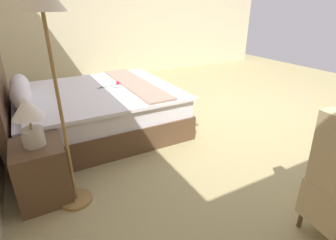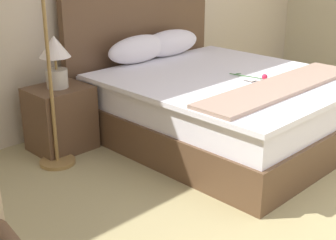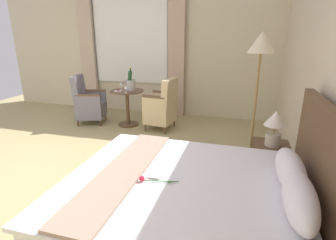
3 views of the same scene
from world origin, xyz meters
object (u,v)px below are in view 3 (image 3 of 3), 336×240
object	(u,v)px
bedside_lamp	(275,125)
champagne_bucket	(131,83)
nightstand	(269,166)
snack_plate	(118,91)
wine_glass_near_edge	(126,88)
armchair_by_window	(162,107)
floor_lamp_brass	(260,59)
armchair_facing_bed	(89,103)
side_table_round	(127,104)
bed	(193,207)
wine_glass_near_bucket	(121,84)

from	to	relation	value
bedside_lamp	champagne_bucket	xyz separation A→B (m)	(-1.71, -2.55, 0.06)
nightstand	snack_plate	distance (m)	3.19
wine_glass_near_edge	armchair_by_window	distance (m)	0.79
floor_lamp_brass	snack_plate	bearing A→B (deg)	-117.88
bedside_lamp	armchair_facing_bed	size ratio (longest dim) A/B	0.42
nightstand	side_table_round	world-z (taller)	side_table_round
floor_lamp_brass	armchair_facing_bed	world-z (taller)	floor_lamp_brass
bed	floor_lamp_brass	size ratio (longest dim) A/B	1.16
nightstand	wine_glass_near_bucket	size ratio (longest dim) A/B	3.54
wine_glass_near_edge	bedside_lamp	bearing A→B (deg)	60.20
bed	bedside_lamp	xyz separation A→B (m)	(-1.14, 0.73, 0.46)
bed	nightstand	xyz separation A→B (m)	(-1.14, 0.73, -0.07)
bed	champagne_bucket	distance (m)	3.42
champagne_bucket	wine_glass_near_edge	distance (m)	0.25
bed	floor_lamp_brass	world-z (taller)	floor_lamp_brass
side_table_round	champagne_bucket	world-z (taller)	champagne_bucket
wine_glass_near_bucket	champagne_bucket	bearing A→B (deg)	85.27
bed	side_table_round	bearing A→B (deg)	-145.92
bed	armchair_by_window	xyz separation A→B (m)	(-2.76, -1.14, 0.12)
floor_lamp_brass	champagne_bucket	world-z (taller)	floor_lamp_brass
bedside_lamp	wine_glass_near_bucket	size ratio (longest dim) A/B	2.76
wine_glass_near_edge	side_table_round	bearing A→B (deg)	-159.54
bed	wine_glass_near_bucket	xyz separation A→B (m)	(-2.86, -2.05, 0.50)
floor_lamp_brass	wine_glass_near_bucket	world-z (taller)	floor_lamp_brass
bedside_lamp	wine_glass_near_edge	size ratio (longest dim) A/B	3.13
floor_lamp_brass	side_table_round	size ratio (longest dim) A/B	2.51
floor_lamp_brass	wine_glass_near_edge	bearing A→B (deg)	-118.57
snack_plate	armchair_facing_bed	world-z (taller)	armchair_facing_bed
bed	armchair_facing_bed	world-z (taller)	bed
bedside_lamp	wine_glass_near_bucket	bearing A→B (deg)	-121.90
bed	floor_lamp_brass	xyz separation A→B (m)	(-1.33, 0.50, 1.18)
bedside_lamp	armchair_facing_bed	distance (m)	3.82
bedside_lamp	wine_glass_near_edge	xyz separation A→B (m)	(-1.46, -2.54, 0.02)
nightstand	bed	bearing A→B (deg)	-32.57
armchair_by_window	armchair_facing_bed	bearing A→B (deg)	-88.09
champagne_bucket	armchair_facing_bed	distance (m)	1.02
champagne_bucket	wine_glass_near_edge	xyz separation A→B (m)	(0.25, 0.01, -0.04)
bedside_lamp	armchair_by_window	bearing A→B (deg)	-130.88
nightstand	floor_lamp_brass	xyz separation A→B (m)	(-0.20, -0.23, 1.25)
snack_plate	floor_lamp_brass	bearing A→B (deg)	62.12
floor_lamp_brass	champagne_bucket	distance (m)	2.85
armchair_by_window	wine_glass_near_edge	bearing A→B (deg)	-76.60
bedside_lamp	champagne_bucket	world-z (taller)	champagne_bucket
snack_plate	armchair_by_window	xyz separation A→B (m)	(-0.09, 0.88, -0.28)
wine_glass_near_edge	armchair_facing_bed	bearing A→B (deg)	-96.69
nightstand	wine_glass_near_edge	world-z (taller)	wine_glass_near_edge
bed	armchair_facing_bed	xyz separation A→B (m)	(-2.70, -2.74, 0.10)
bedside_lamp	snack_plate	xyz separation A→B (m)	(-1.53, -2.75, -0.07)
snack_plate	armchair_facing_bed	distance (m)	0.77
bed	side_table_round	xyz separation A→B (m)	(-2.80, -1.89, 0.10)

